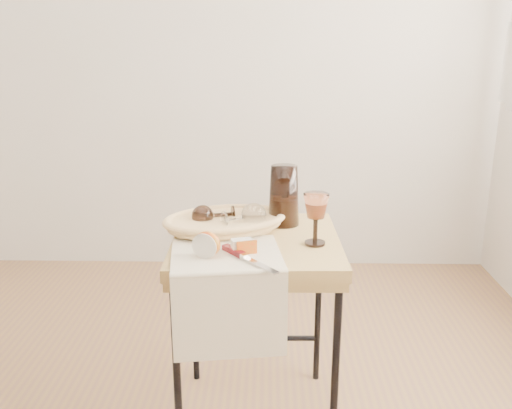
# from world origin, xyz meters

# --- Properties ---
(wall_back) EXTENTS (3.60, 0.00, 2.70)m
(wall_back) POSITION_xyz_m (0.00, 1.80, 1.35)
(wall_back) COLOR beige
(wall_back) RESTS_ON ground
(side_table) EXTENTS (0.55, 0.55, 0.69)m
(side_table) POSITION_xyz_m (0.47, 0.35, 0.34)
(side_table) COLOR brown
(side_table) RESTS_ON floor
(tea_towel) EXTENTS (0.36, 0.33, 0.01)m
(tea_towel) POSITION_xyz_m (0.38, 0.20, 0.69)
(tea_towel) COLOR white
(tea_towel) RESTS_ON side_table
(bread_basket) EXTENTS (0.44, 0.37, 0.05)m
(bread_basket) POSITION_xyz_m (0.36, 0.42, 0.71)
(bread_basket) COLOR tan
(bread_basket) RESTS_ON side_table
(goblet_lying_a) EXTENTS (0.14, 0.10, 0.08)m
(goblet_lying_a) POSITION_xyz_m (0.33, 0.44, 0.74)
(goblet_lying_a) COLOR #372219
(goblet_lying_a) RESTS_ON bread_basket
(goblet_lying_b) EXTENTS (0.16, 0.14, 0.09)m
(goblet_lying_b) POSITION_xyz_m (0.42, 0.40, 0.74)
(goblet_lying_b) COLOR white
(goblet_lying_b) RESTS_ON bread_basket
(pitcher) EXTENTS (0.16, 0.23, 0.25)m
(pitcher) POSITION_xyz_m (0.56, 0.49, 0.79)
(pitcher) COLOR black
(pitcher) RESTS_ON side_table
(wine_goblet) EXTENTS (0.11, 0.11, 0.17)m
(wine_goblet) POSITION_xyz_m (0.65, 0.30, 0.77)
(wine_goblet) COLOR white
(wine_goblet) RESTS_ON side_table
(apple_half) EXTENTS (0.09, 0.07, 0.08)m
(apple_half) POSITION_xyz_m (0.33, 0.17, 0.73)
(apple_half) COLOR #DC0500
(apple_half) RESTS_ON tea_towel
(apple_wedge) EXTENTS (0.07, 0.05, 0.04)m
(apple_wedge) POSITION_xyz_m (0.43, 0.20, 0.71)
(apple_wedge) COLOR silver
(apple_wedge) RESTS_ON tea_towel
(table_knife) EXTENTS (0.17, 0.21, 0.02)m
(table_knife) POSITION_xyz_m (0.45, 0.14, 0.70)
(table_knife) COLOR silver
(table_knife) RESTS_ON tea_towel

